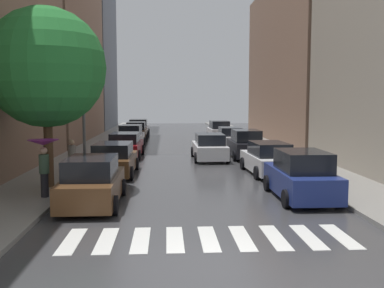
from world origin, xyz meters
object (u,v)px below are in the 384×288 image
(car_midroad, at_px, (209,147))
(parked_car_right_third, at_px, (246,145))
(parked_car_left_third, at_px, (125,146))
(parked_car_left_fifth, at_px, (136,132))
(pedestrian_near_tree, at_px, (44,154))
(lamp_post_left, at_px, (83,94))
(parked_car_left_second, at_px, (114,160))
(parked_car_left_sixth, at_px, (139,128))
(pedestrian_foreground, at_px, (72,157))
(parked_car_left_fourth, at_px, (131,137))
(parked_car_right_fourth, at_px, (230,138))
(parked_car_left_nearest, at_px, (92,183))
(street_tree_left, at_px, (46,68))
(parked_car_right_second, at_px, (268,159))
(parked_car_right_nearest, at_px, (301,177))
(parked_car_right_fifth, at_px, (219,131))

(car_midroad, bearing_deg, parked_car_right_third, -76.39)
(parked_car_left_third, xyz_separation_m, car_midroad, (5.28, -1.42, 0.01))
(parked_car_left_fifth, relative_size, parked_car_right_third, 0.95)
(parked_car_right_third, relative_size, pedestrian_near_tree, 2.01)
(car_midroad, relative_size, lamp_post_left, 0.69)
(parked_car_left_second, bearing_deg, parked_car_left_fifth, 1.61)
(parked_car_left_fifth, relative_size, parked_car_left_sixth, 0.94)
(parked_car_left_fifth, bearing_deg, lamp_post_left, 173.68)
(pedestrian_foreground, bearing_deg, parked_car_left_fourth, -152.40)
(parked_car_left_third, distance_m, parked_car_right_fourth, 9.36)
(lamp_post_left, bearing_deg, parked_car_left_fifth, 83.99)
(parked_car_left_nearest, bearing_deg, street_tree_left, 38.80)
(parked_car_left_third, bearing_deg, street_tree_left, 169.69)
(parked_car_left_fifth, bearing_deg, street_tree_left, 174.43)
(parked_car_right_second, relative_size, parked_car_right_third, 1.11)
(parked_car_left_third, bearing_deg, parked_car_left_fourth, 2.78)
(street_tree_left, bearing_deg, car_midroad, 49.82)
(parked_car_right_third, relative_size, pedestrian_foreground, 2.45)
(parked_car_left_third, relative_size, parked_car_left_fourth, 1.07)
(parked_car_left_second, relative_size, parked_car_right_nearest, 1.05)
(parked_car_left_fourth, xyz_separation_m, parked_car_right_fifth, (7.63, 5.89, 0.01))
(parked_car_right_nearest, relative_size, parked_car_right_second, 0.92)
(parked_car_left_third, bearing_deg, parked_car_left_second, -178.10)
(parked_car_left_sixth, bearing_deg, parked_car_right_fifth, -124.18)
(parked_car_left_third, relative_size, parked_car_left_fifth, 1.17)
(parked_car_left_fourth, xyz_separation_m, parked_car_right_nearest, (7.78, -18.52, 0.03))
(parked_car_left_second, xyz_separation_m, parked_car_right_second, (7.63, -0.18, 0.00))
(parked_car_left_third, bearing_deg, car_midroad, -103.51)
(parked_car_left_fifth, bearing_deg, parked_car_right_third, -148.93)
(parked_car_left_fifth, distance_m, parked_car_left_sixth, 5.36)
(parked_car_left_sixth, xyz_separation_m, pedestrian_foreground, (-1.47, -25.19, 0.26))
(parked_car_right_second, bearing_deg, parked_car_left_fourth, 28.62)
(pedestrian_foreground, relative_size, street_tree_left, 0.24)
(parked_car_right_fifth, bearing_deg, street_tree_left, 154.57)
(parked_car_right_second, xyz_separation_m, parked_car_right_third, (-0.04, 6.01, 0.08))
(parked_car_right_third, height_order, pedestrian_foreground, pedestrian_foreground)
(parked_car_right_third, relative_size, parked_car_right_fifth, 1.01)
(parked_car_right_fourth, distance_m, pedestrian_near_tree, 20.04)
(pedestrian_near_tree, bearing_deg, parked_car_left_sixth, -106.18)
(parked_car_left_fourth, bearing_deg, parked_car_left_sixth, 2.89)
(parked_car_left_second, relative_size, lamp_post_left, 0.69)
(parked_car_right_second, height_order, pedestrian_foreground, pedestrian_foreground)
(parked_car_left_second, relative_size, pedestrian_near_tree, 2.17)
(parked_car_right_fifth, relative_size, pedestrian_near_tree, 1.99)
(car_midroad, relative_size, street_tree_left, 0.63)
(parked_car_right_second, xyz_separation_m, pedestrian_foreground, (-9.38, -1.12, 0.30))
(parked_car_right_fifth, bearing_deg, parked_car_right_second, 178.52)
(parked_car_left_nearest, distance_m, parked_car_left_fifth, 24.76)
(parked_car_left_fifth, height_order, street_tree_left, street_tree_left)
(parked_car_left_fourth, xyz_separation_m, parked_car_left_sixth, (-0.10, 11.06, -0.02))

